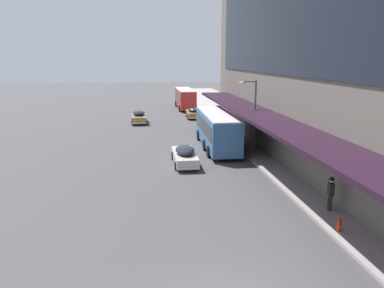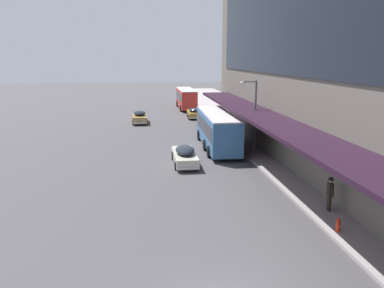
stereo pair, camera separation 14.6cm
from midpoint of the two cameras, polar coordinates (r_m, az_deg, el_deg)
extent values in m
cube|color=#B72C28|center=(61.54, -0.82, 6.98)|extent=(2.46, 9.64, 2.77)
cube|color=black|center=(61.50, -0.82, 7.29)|extent=(2.50, 8.87, 1.22)
cube|color=silver|center=(61.40, -0.82, 8.31)|extent=(2.36, 9.64, 0.12)
cube|color=black|center=(66.23, -1.31, 8.39)|extent=(1.20, 0.07, 0.36)
cylinder|color=black|center=(64.78, -2.22, 6.17)|extent=(0.26, 1.00, 1.00)
cylinder|color=black|center=(65.05, -0.09, 6.21)|extent=(0.26, 1.00, 1.00)
cylinder|color=black|center=(58.61, -1.64, 5.45)|extent=(0.26, 1.00, 1.00)
cylinder|color=black|center=(58.90, 0.70, 5.50)|extent=(0.26, 1.00, 1.00)
cube|color=teal|center=(34.56, 3.97, 2.26)|extent=(2.72, 10.69, 2.83)
cube|color=black|center=(34.49, 3.98, 2.81)|extent=(2.74, 9.84, 1.24)
cube|color=silver|center=(34.31, 4.01, 4.66)|extent=(2.62, 10.69, 0.12)
cube|color=black|center=(39.60, 2.66, 5.35)|extent=(1.25, 0.09, 0.36)
cylinder|color=black|center=(38.13, 1.16, 1.37)|extent=(0.27, 1.01, 1.00)
cylinder|color=black|center=(38.51, 4.84, 1.44)|extent=(0.27, 1.01, 1.00)
cylinder|color=black|center=(31.45, 2.72, -1.16)|extent=(0.27, 1.01, 1.00)
cylinder|color=black|center=(31.91, 7.15, -1.04)|extent=(0.27, 1.01, 1.00)
cylinder|color=black|center=(33.85, 2.09, -0.13)|extent=(0.27, 1.01, 1.00)
cylinder|color=black|center=(34.29, 6.21, -0.03)|extent=(0.27, 1.01, 1.00)
cube|color=#A37940|center=(48.49, -7.86, 3.88)|extent=(1.83, 4.19, 0.78)
ellipsoid|color=#1E232D|center=(48.59, -7.89, 4.70)|extent=(1.59, 2.31, 0.61)
cube|color=silver|center=(46.43, -7.83, 3.18)|extent=(1.68, 0.15, 0.14)
cube|color=silver|center=(50.63, -7.88, 3.99)|extent=(1.68, 0.15, 0.14)
sphere|color=silver|center=(46.41, -7.24, 3.56)|extent=(0.18, 0.18, 0.18)
sphere|color=silver|center=(46.41, -8.44, 3.52)|extent=(0.18, 0.18, 0.18)
cylinder|color=black|center=(47.27, -6.77, 3.33)|extent=(0.15, 0.64, 0.64)
cylinder|color=black|center=(47.27, -8.91, 3.26)|extent=(0.15, 0.64, 0.64)
cylinder|color=black|center=(49.82, -6.85, 3.82)|extent=(0.15, 0.64, 0.64)
cylinder|color=black|center=(49.81, -8.88, 3.75)|extent=(0.15, 0.64, 0.64)
cube|color=beige|center=(29.42, -0.98, -2.00)|extent=(1.69, 4.79, 0.71)
ellipsoid|color=#1E232D|center=(29.03, -0.93, -0.92)|extent=(1.48, 2.64, 0.61)
cube|color=silver|center=(31.82, -1.47, -1.22)|extent=(1.59, 0.12, 0.14)
cube|color=silver|center=(27.14, -0.40, -3.74)|extent=(1.59, 0.12, 0.14)
sphere|color=silver|center=(31.69, -2.30, -0.82)|extent=(0.18, 0.18, 0.18)
sphere|color=silver|center=(31.78, -0.64, -0.77)|extent=(0.18, 0.18, 0.18)
cylinder|color=black|center=(30.84, -2.83, -1.79)|extent=(0.14, 0.64, 0.64)
cylinder|color=black|center=(31.01, 0.25, -1.70)|extent=(0.14, 0.64, 0.64)
cylinder|color=black|center=(27.99, -2.34, -3.33)|extent=(0.14, 0.64, 0.64)
cylinder|color=black|center=(28.17, 1.06, -3.21)|extent=(0.14, 0.64, 0.64)
cube|color=olive|center=(52.15, 0.44, 4.61)|extent=(1.91, 4.40, 0.72)
ellipsoid|color=#1E232D|center=(51.85, 0.46, 5.25)|extent=(1.64, 2.44, 0.57)
cube|color=silver|center=(54.37, 0.20, 4.73)|extent=(1.69, 0.17, 0.14)
cube|color=silver|center=(50.00, 0.69, 4.00)|extent=(1.69, 0.17, 0.14)
sphere|color=silver|center=(54.26, -0.31, 4.99)|extent=(0.18, 0.18, 0.18)
sphere|color=silver|center=(54.35, 0.72, 5.00)|extent=(0.18, 0.18, 0.18)
cylinder|color=black|center=(53.44, -0.66, 4.53)|extent=(0.16, 0.64, 0.64)
cylinder|color=black|center=(53.61, 1.24, 4.56)|extent=(0.16, 0.64, 0.64)
cylinder|color=black|center=(50.78, -0.41, 4.09)|extent=(0.16, 0.64, 0.64)
cylinder|color=black|center=(50.97, 1.58, 4.11)|extent=(0.16, 0.64, 0.64)
cylinder|color=black|center=(21.71, 20.26, -8.36)|extent=(0.16, 0.16, 0.85)
cylinder|color=black|center=(21.57, 20.42, -8.51)|extent=(0.16, 0.16, 0.85)
cube|color=black|center=(21.38, 20.50, -6.50)|extent=(0.28, 0.42, 0.70)
cylinder|color=black|center=(21.60, 20.25, -6.19)|extent=(0.10, 0.10, 0.63)
cylinder|color=black|center=(21.14, 20.77, -6.64)|extent=(0.10, 0.10, 0.63)
sphere|color=tan|center=(21.24, 20.60, -5.33)|extent=(0.22, 0.22, 0.22)
cylinder|color=black|center=(21.22, 20.62, -5.13)|extent=(0.33, 0.33, 0.02)
cylinder|color=black|center=(21.20, 20.63, -4.97)|extent=(0.21, 0.21, 0.12)
cylinder|color=#4C4C51|center=(32.27, 9.71, 4.02)|extent=(0.16, 0.16, 6.21)
cylinder|color=#4C4C51|center=(31.78, 8.87, 9.37)|extent=(1.20, 0.10, 0.10)
ellipsoid|color=silver|center=(31.63, 7.80, 9.24)|extent=(0.44, 0.28, 0.20)
cylinder|color=red|center=(19.38, 21.57, -11.57)|extent=(0.20, 0.20, 0.55)
sphere|color=red|center=(19.24, 21.66, -10.66)|extent=(0.18, 0.18, 0.18)
cylinder|color=red|center=(19.48, 21.37, -11.33)|extent=(0.08, 0.10, 0.08)
cylinder|color=red|center=(19.25, 21.79, -11.67)|extent=(0.08, 0.10, 0.08)
camera|label=1|loc=(0.07, -89.85, 0.03)|focal=35.00mm
camera|label=2|loc=(0.07, 90.15, -0.03)|focal=35.00mm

